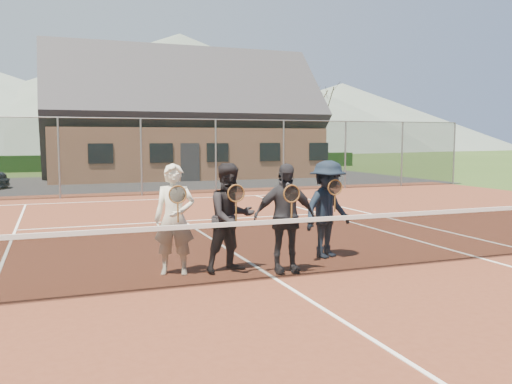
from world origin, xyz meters
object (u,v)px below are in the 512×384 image
Objects in this scene: clubhouse at (182,109)px; player_c at (285,218)px; tennis_net at (275,246)px; player_b at (231,218)px; player_a at (174,219)px; player_d at (328,209)px.

player_c is (-3.68, -23.63, -3.07)m from clubhouse.
tennis_net is at bearing -131.07° from player_c.
player_a is at bearing 171.30° from player_b.
player_c is (0.81, -0.36, 0.00)m from player_b.
clubhouse is 23.22m from player_d.
player_b is 0.89m from player_c.
player_a and player_b have the same top height.
player_d is (2.00, 0.39, -0.00)m from player_b.
player_b is at bearing -100.92° from clubhouse.
tennis_net is 1.92m from player_d.
player_b is (0.92, -0.14, -0.00)m from player_a.
player_c is at bearing -24.00° from player_b.
player_b is 1.00× the size of player_c.
clubhouse is at bearing 83.80° from player_d.
player_c is (1.73, -0.50, -0.00)m from player_a.
clubhouse reaches higher than tennis_net.
tennis_net is at bearing -99.46° from clubhouse.
player_d is (1.51, 1.12, 0.38)m from tennis_net.
clubhouse reaches higher than player_d.
player_d is (1.19, 0.75, -0.00)m from player_c.
clubhouse is 8.67× the size of player_a.
player_a is at bearing 148.12° from tennis_net.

